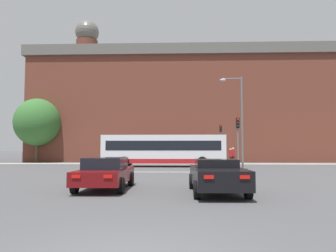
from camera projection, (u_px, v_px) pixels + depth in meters
stop_line_strip at (168, 172)px, 24.30m from camera, size 8.41×0.30×0.01m
far_pavement at (172, 164)px, 37.42m from camera, size 69.34×2.50×0.01m
brick_civic_building at (195, 109)px, 49.64m from camera, size 46.27×16.49×21.72m
car_saloon_left at (105, 173)px, 14.02m from camera, size 2.05×4.50×1.36m
car_roadster_right at (217, 175)px, 12.79m from camera, size 2.07×4.77×1.32m
bus_crossing_lead at (164, 150)px, 31.41m from camera, size 11.67×2.66×3.02m
traffic_light_far_right at (221, 138)px, 36.86m from camera, size 0.26×0.31×4.41m
traffic_light_near_right at (238, 135)px, 25.36m from camera, size 0.26×0.31×4.13m
street_lamp_junction at (238, 114)px, 26.67m from camera, size 1.86×0.36×7.63m
pedestrian_waiting at (231, 155)px, 36.43m from camera, size 0.25×0.42×1.77m
pedestrian_walking_east at (233, 154)px, 36.57m from camera, size 0.45×0.34×1.86m
pedestrian_walking_west at (139, 155)px, 38.47m from camera, size 0.46×0.40×1.67m
tree_by_building at (37, 122)px, 41.59m from camera, size 5.74×5.74×8.10m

